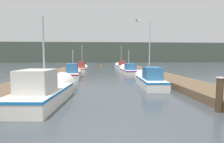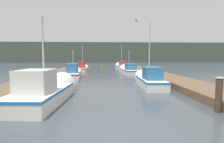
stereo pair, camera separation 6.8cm
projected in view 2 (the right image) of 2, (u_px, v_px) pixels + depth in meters
The scene contains 14 objects.
ground_plane at pixel (116, 143), 4.34m from camera, with size 200.00×200.00×0.00m.
dock_left at pixel (57, 74), 19.94m from camera, with size 2.48×40.00×0.42m.
dock_right at pixel (152, 73), 20.54m from camera, with size 2.48×40.00×0.42m.
distant_shore_ridge at pixel (103, 53), 72.36m from camera, with size 120.00×16.00×7.50m.
fishing_boat_0 at pixel (47, 91), 8.49m from camera, with size 2.10×5.41×4.48m.
fishing_boat_1 at pixel (148, 79), 12.96m from camera, with size 1.63×5.67×4.95m.
fishing_boat_2 at pixel (73, 73), 18.06m from camera, with size 1.84×6.02×3.21m.
fishing_boat_3 at pixel (128, 70), 22.89m from camera, with size 2.04×5.81×3.56m.
fishing_boat_4 at pixel (83, 68), 26.38m from camera, with size 1.46×5.41×4.22m.
fishing_boat_5 at pixel (121, 66), 31.16m from camera, with size 1.92×6.19×4.61m.
mooring_piling_0 at pixel (219, 95), 6.66m from camera, with size 0.29×0.29×1.36m.
mooring_piling_1 at pixel (157, 74), 15.11m from camera, with size 0.33×0.33×1.22m.
channel_buoy at pixel (102, 65), 39.92m from camera, with size 0.55×0.55×1.05m.
seagull_lead at pixel (137, 21), 10.75m from camera, with size 0.42×0.51×0.12m.
Camera 2 is at (-0.33, -4.16, 2.13)m, focal length 28.00 mm.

